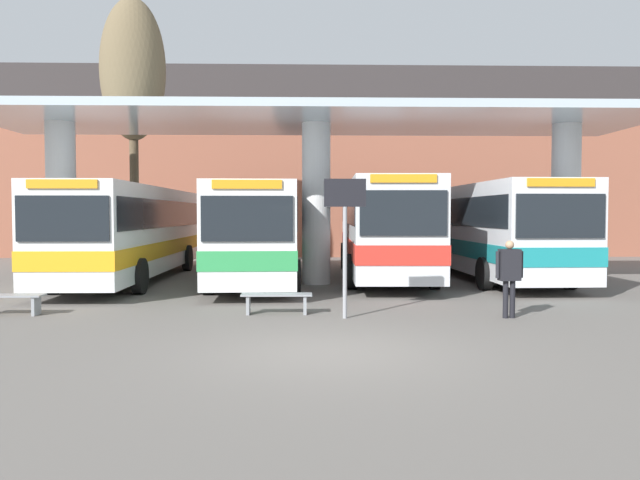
{
  "coord_description": "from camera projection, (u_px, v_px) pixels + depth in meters",
  "views": [
    {
      "loc": [
        -0.42,
        -10.14,
        2.27
      ],
      "look_at": [
        0.0,
        5.42,
        1.6
      ],
      "focal_mm": 35.0,
      "sensor_mm": 36.0,
      "label": 1
    }
  ],
  "objects": [
    {
      "name": "ground_plane",
      "position": [
        329.0,
        351.0,
        10.23
      ],
      "size": [
        100.0,
        100.0,
        0.0
      ],
      "primitive_type": "plane",
      "color": "#605B56"
    },
    {
      "name": "townhouse_backdrop",
      "position": [
        311.0,
        146.0,
        32.09
      ],
      "size": [
        40.0,
        0.58,
        9.83
      ],
      "color": "brown",
      "rests_on": "ground_plane"
    },
    {
      "name": "station_canopy",
      "position": [
        316.0,
        144.0,
        19.88
      ],
      "size": [
        21.18,
        6.26,
        5.38
      ],
      "color": "silver",
      "rests_on": "ground_plane"
    },
    {
      "name": "transit_bus_left_bay",
      "position": [
        132.0,
        229.0,
        21.16
      ],
      "size": [
        2.73,
        12.27,
        3.12
      ],
      "rotation": [
        0.0,
        0.0,
        3.14
      ],
      "color": "white",
      "rests_on": "ground_plane"
    },
    {
      "name": "transit_bus_center_bay",
      "position": [
        257.0,
        229.0,
        20.73
      ],
      "size": [
        2.94,
        11.08,
        3.12
      ],
      "rotation": [
        0.0,
        0.0,
        3.17
      ],
      "color": "white",
      "rests_on": "ground_plane"
    },
    {
      "name": "transit_bus_right_bay",
      "position": [
        382.0,
        225.0,
        22.21
      ],
      "size": [
        3.03,
        12.09,
        3.31
      ],
      "rotation": [
        0.0,
        0.0,
        3.11
      ],
      "color": "silver",
      "rests_on": "ground_plane"
    },
    {
      "name": "transit_bus_far_right_bay",
      "position": [
        489.0,
        227.0,
        21.92
      ],
      "size": [
        3.05,
        11.5,
        3.21
      ],
      "rotation": [
        0.0,
        0.0,
        3.17
      ],
      "color": "silver",
      "rests_on": "ground_plane"
    },
    {
      "name": "waiting_bench_near_pillar",
      "position": [
        7.0,
        300.0,
        13.85
      ],
      "size": [
        1.58,
        0.44,
        0.46
      ],
      "color": "gray",
      "rests_on": "ground_plane"
    },
    {
      "name": "waiting_bench_far_platform",
      "position": [
        277.0,
        299.0,
        14.01
      ],
      "size": [
        1.59,
        0.44,
        0.46
      ],
      "color": "gray",
      "rests_on": "ground_plane"
    },
    {
      "name": "info_sign_platform",
      "position": [
        345.0,
        219.0,
        13.37
      ],
      "size": [
        0.9,
        0.09,
        3.01
      ],
      "color": "gray",
      "rests_on": "ground_plane"
    },
    {
      "name": "pedestrian_waiting",
      "position": [
        509.0,
        271.0,
        13.45
      ],
      "size": [
        0.62,
        0.29,
        1.68
      ],
      "rotation": [
        0.0,
        0.0,
        0.11
      ],
      "color": "black",
      "rests_on": "ground_plane"
    },
    {
      "name": "poplar_tree_behind_left",
      "position": [
        133.0,
        72.0,
        23.82
      ],
      "size": [
        2.46,
        2.46,
        10.48
      ],
      "color": "brown",
      "rests_on": "ground_plane"
    },
    {
      "name": "parked_car_street",
      "position": [
        494.0,
        242.0,
        28.04
      ],
      "size": [
        4.37,
        2.03,
        2.01
      ],
      "rotation": [
        0.0,
        0.0,
        -0.02
      ],
      "color": "#B2B7BC",
      "rests_on": "ground_plane"
    }
  ]
}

